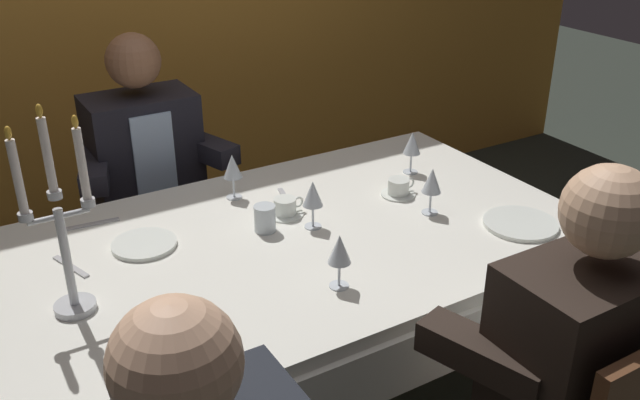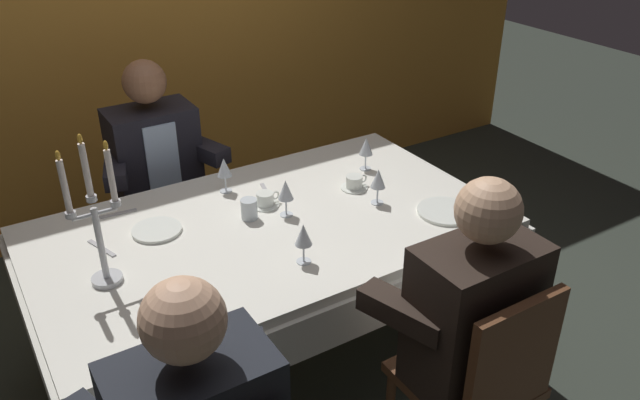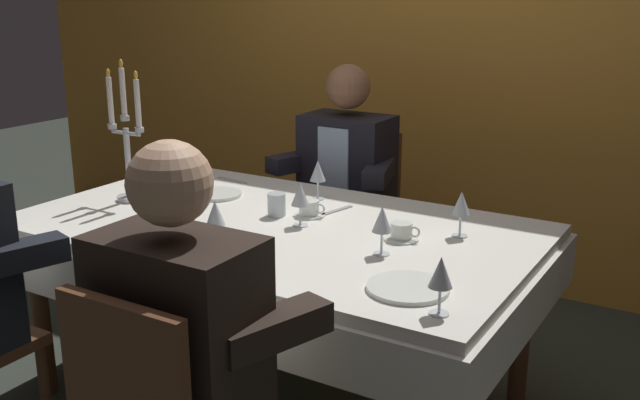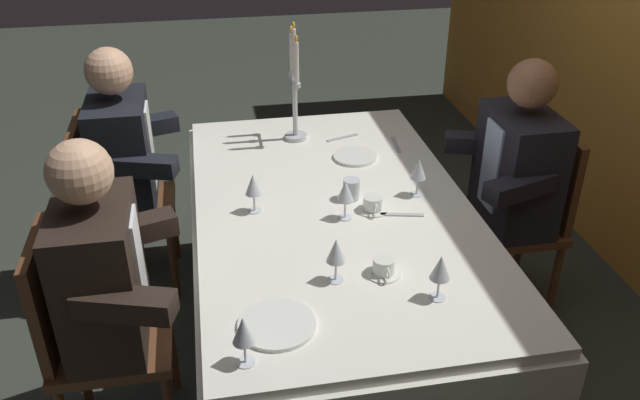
% 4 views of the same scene
% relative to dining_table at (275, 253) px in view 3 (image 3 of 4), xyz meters
% --- Properties ---
extents(ground_plane, '(12.00, 12.00, 0.00)m').
position_rel_dining_table_xyz_m(ground_plane, '(0.00, 0.00, -0.62)').
color(ground_plane, '#323931').
extents(back_wall, '(6.00, 0.12, 2.70)m').
position_rel_dining_table_xyz_m(back_wall, '(0.00, 1.66, 0.73)').
color(back_wall, gold).
rests_on(back_wall, ground_plane).
extents(dining_table, '(1.94, 1.14, 0.74)m').
position_rel_dining_table_xyz_m(dining_table, '(0.00, 0.00, 0.00)').
color(dining_table, white).
rests_on(dining_table, ground_plane).
extents(candelabra, '(0.19, 0.11, 0.57)m').
position_rel_dining_table_xyz_m(candelabra, '(-0.68, -0.05, 0.35)').
color(candelabra, silver).
rests_on(candelabra, dining_table).
extents(dinner_plate_0, '(0.24, 0.24, 0.01)m').
position_rel_dining_table_xyz_m(dinner_plate_0, '(0.69, -0.32, 0.13)').
color(dinner_plate_0, white).
rests_on(dinner_plate_0, dining_table).
extents(dinner_plate_1, '(0.20, 0.20, 0.01)m').
position_rel_dining_table_xyz_m(dinner_plate_1, '(-0.41, 0.18, 0.13)').
color(dinner_plate_1, white).
rests_on(dinner_plate_1, dining_table).
extents(wine_glass_0, '(0.07, 0.07, 0.16)m').
position_rel_dining_table_xyz_m(wine_glass_0, '(-0.02, -0.32, 0.23)').
color(wine_glass_0, silver).
rests_on(wine_glass_0, dining_table).
extents(wine_glass_1, '(0.07, 0.07, 0.16)m').
position_rel_dining_table_xyz_m(wine_glass_1, '(0.10, 0.02, 0.23)').
color(wine_glass_1, silver).
rests_on(wine_glass_1, dining_table).
extents(wine_glass_2, '(0.07, 0.07, 0.16)m').
position_rel_dining_table_xyz_m(wine_glass_2, '(-0.03, 0.36, 0.23)').
color(wine_glass_2, silver).
rests_on(wine_glass_2, dining_table).
extents(wine_glass_3, '(0.07, 0.07, 0.16)m').
position_rel_dining_table_xyz_m(wine_glass_3, '(0.64, 0.21, 0.24)').
color(wine_glass_3, silver).
rests_on(wine_glass_3, dining_table).
extents(wine_glass_4, '(0.07, 0.07, 0.16)m').
position_rel_dining_table_xyz_m(wine_glass_4, '(0.49, -0.09, 0.24)').
color(wine_glass_4, silver).
rests_on(wine_glass_4, dining_table).
extents(wine_glass_5, '(0.07, 0.07, 0.16)m').
position_rel_dining_table_xyz_m(wine_glass_5, '(0.83, -0.43, 0.24)').
color(wine_glass_5, silver).
rests_on(wine_glass_5, dining_table).
extents(water_tumbler_0, '(0.07, 0.07, 0.09)m').
position_rel_dining_table_xyz_m(water_tumbler_0, '(-0.04, 0.08, 0.16)').
color(water_tumbler_0, silver).
rests_on(water_tumbler_0, dining_table).
extents(coffee_cup_0, '(0.13, 0.12, 0.06)m').
position_rel_dining_table_xyz_m(coffee_cup_0, '(0.48, 0.07, 0.15)').
color(coffee_cup_0, white).
rests_on(coffee_cup_0, dining_table).
extents(coffee_cup_1, '(0.13, 0.12, 0.06)m').
position_rel_dining_table_xyz_m(coffee_cup_1, '(0.06, 0.14, 0.15)').
color(coffee_cup_1, white).
rests_on(coffee_cup_1, dining_table).
extents(spoon_0, '(0.07, 0.17, 0.01)m').
position_rel_dining_table_xyz_m(spoon_0, '(-0.64, 0.17, 0.12)').
color(spoon_0, '#B7B7BC').
rests_on(spoon_0, dining_table).
extents(spoon_1, '(0.06, 0.17, 0.01)m').
position_rel_dining_table_xyz_m(spoon_1, '(0.12, 0.25, 0.12)').
color(spoon_1, '#B7B7BC').
rests_on(spoon_1, dining_table).
extents(spoon_2, '(0.17, 0.03, 0.01)m').
position_rel_dining_table_xyz_m(spoon_2, '(-0.51, 0.41, 0.12)').
color(spoon_2, '#B7B7BC').
rests_on(spoon_2, dining_table).
extents(seated_diner_1, '(0.63, 0.48, 1.24)m').
position_rel_dining_table_xyz_m(seated_diner_1, '(-0.18, 0.89, 0.11)').
color(seated_diner_1, brown).
rests_on(seated_diner_1, ground_plane).
extents(seated_diner_2, '(0.63, 0.48, 1.24)m').
position_rel_dining_table_xyz_m(seated_diner_2, '(0.31, -0.89, 0.11)').
color(seated_diner_2, brown).
rests_on(seated_diner_2, ground_plane).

